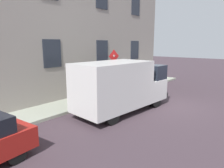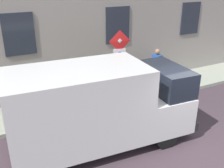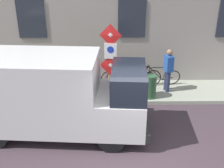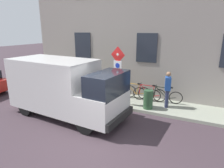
# 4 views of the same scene
# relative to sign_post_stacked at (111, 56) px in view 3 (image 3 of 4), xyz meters

# --- Properties ---
(ground_plane) EXTENTS (80.00, 80.00, 0.00)m
(ground_plane) POSITION_rel_sign_post_stacked_xyz_m (-3.25, -0.86, -1.86)
(ground_plane) COLOR #3D2F37
(sidewalk_slab) EXTENTS (1.96, 16.44, 0.14)m
(sidewalk_slab) POSITION_rel_sign_post_stacked_xyz_m (0.78, -0.86, -1.79)
(sidewalk_slab) COLOR gray
(sidewalk_slab) RESTS_ON ground_plane
(sign_post_stacked) EXTENTS (0.19, 0.55, 2.73)m
(sign_post_stacked) POSITION_rel_sign_post_stacked_xyz_m (0.00, 0.00, 0.00)
(sign_post_stacked) COLOR #474C47
(sign_post_stacked) RESTS_ON sidewalk_slab
(delivery_van) EXTENTS (2.38, 5.46, 2.50)m
(delivery_van) POSITION_rel_sign_post_stacked_xyz_m (-1.89, 1.70, -0.52)
(delivery_van) COLOR silver
(delivery_van) RESTS_ON ground_plane
(bicycle_black) EXTENTS (0.47, 1.71, 0.89)m
(bicycle_black) POSITION_rel_sign_post_stacked_xyz_m (1.21, -2.06, -1.34)
(bicycle_black) COLOR black
(bicycle_black) RESTS_ON sidewalk_slab
(bicycle_red) EXTENTS (0.46, 1.71, 0.89)m
(bicycle_red) POSITION_rel_sign_post_stacked_xyz_m (1.21, -1.26, -1.34)
(bicycle_red) COLOR black
(bicycle_red) RESTS_ON sidewalk_slab
(bicycle_orange) EXTENTS (0.47, 1.72, 0.89)m
(bicycle_orange) POSITION_rel_sign_post_stacked_xyz_m (1.21, -0.45, -1.34)
(bicycle_orange) COLOR black
(bicycle_orange) RESTS_ON sidewalk_slab
(bicycle_purple) EXTENTS (0.49, 1.71, 0.89)m
(bicycle_purple) POSITION_rel_sign_post_stacked_xyz_m (1.21, 0.36, -1.34)
(bicycle_purple) COLOR black
(bicycle_purple) RESTS_ON sidewalk_slab
(pedestrian) EXTENTS (0.45, 0.34, 1.72)m
(pedestrian) POSITION_rel_sign_post_stacked_xyz_m (0.73, -2.25, -0.78)
(pedestrian) COLOR #262B47
(pedestrian) RESTS_ON sidewalk_slab
(litter_bin) EXTENTS (0.44, 0.44, 0.90)m
(litter_bin) POSITION_rel_sign_post_stacked_xyz_m (0.15, -1.50, -1.27)
(litter_bin) COLOR #2D5133
(litter_bin) RESTS_ON sidewalk_slab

